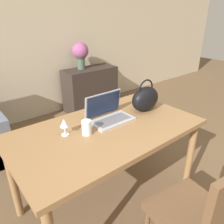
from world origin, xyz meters
The scene contains 9 objects.
wall_back centered at (0.00, 2.91, 1.35)m, with size 10.00×0.06×2.70m.
dining_table centered at (-0.05, 0.76, 0.67)m, with size 1.47×0.84×0.76m.
chair centered at (0.01, -0.07, 0.52)m, with size 0.49×0.49×0.94m.
sideboard centered at (1.02, 2.60, 0.36)m, with size 0.90×0.40×0.72m.
laptop centered at (0.05, 0.87, 0.82)m, with size 0.36×0.24×0.22m.
drinking_glass centered at (-0.22, 0.78, 0.82)m, with size 0.07×0.07×0.11m.
wine_glass centered at (-0.35, 0.87, 0.85)m, with size 0.06×0.06×0.13m.
handbag centered at (0.42, 0.80, 0.88)m, with size 0.29×0.17×0.29m.
flower_vase centered at (0.90, 2.65, 0.98)m, with size 0.26×0.26×0.42m.
Camera 1 is at (-0.96, -0.42, 1.58)m, focal length 35.00 mm.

